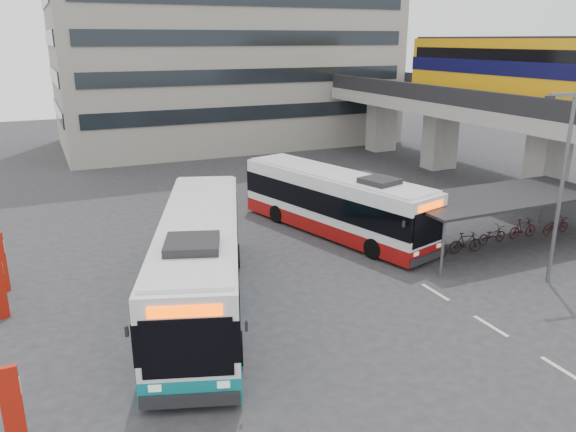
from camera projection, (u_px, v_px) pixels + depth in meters
name	position (u px, v px, depth m)	size (l,w,h in m)	color
ground	(382.00, 304.00, 21.09)	(120.00, 120.00, 0.00)	#28282B
viaduct	(516.00, 93.00, 35.49)	(8.00, 32.00, 9.68)	gray
bike_shelter	(499.00, 216.00, 26.58)	(10.00, 4.00, 2.54)	#595B60
office_block	(224.00, 5.00, 50.95)	(30.00, 15.00, 25.00)	gray
road_markings	(491.00, 326.00, 19.46)	(0.15, 7.60, 0.01)	beige
bus_main	(335.00, 203.00, 28.37)	(5.54, 11.80, 3.42)	white
bus_teal	(201.00, 262.00, 20.42)	(6.73, 12.93, 3.76)	white
pedestrian	(231.00, 313.00, 18.72)	(0.58, 0.38, 1.59)	black
lamp_post	(561.00, 178.00, 21.71)	(1.34, 0.37, 7.65)	#595B60
sign_totem_south	(12.00, 409.00, 13.18)	(0.51, 0.15, 2.34)	#A6180A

